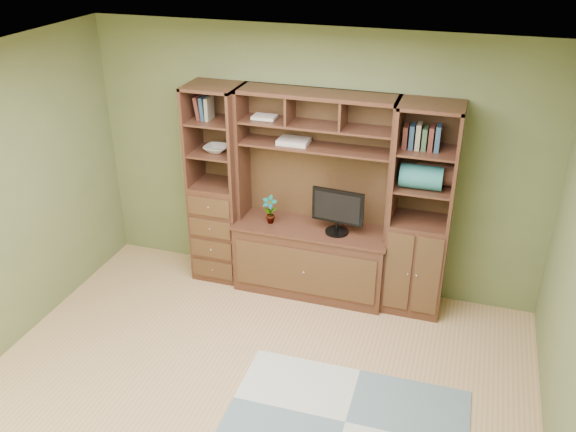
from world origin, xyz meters
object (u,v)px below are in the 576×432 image
(left_tower, at_px, (217,185))
(center_hutch, at_px, (312,200))
(right_tower, at_px, (421,213))
(monitor, at_px, (338,204))

(left_tower, bearing_deg, center_hutch, -2.29)
(center_hutch, relative_size, right_tower, 1.00)
(center_hutch, distance_m, left_tower, 1.00)
(center_hutch, xyz_separation_m, monitor, (0.26, -0.03, 0.01))
(left_tower, height_order, monitor, left_tower)
(left_tower, xyz_separation_m, right_tower, (2.02, 0.00, 0.00))
(monitor, bearing_deg, right_tower, 10.75)
(left_tower, height_order, right_tower, same)
(monitor, bearing_deg, left_tower, -178.27)
(center_hutch, bearing_deg, right_tower, 2.23)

